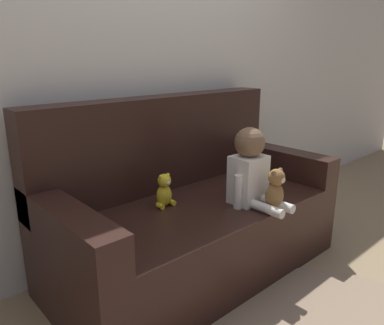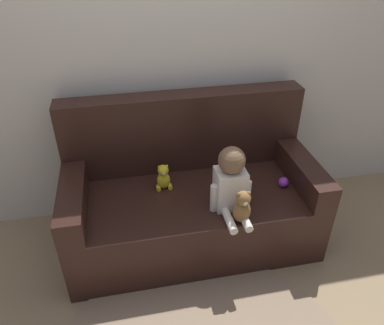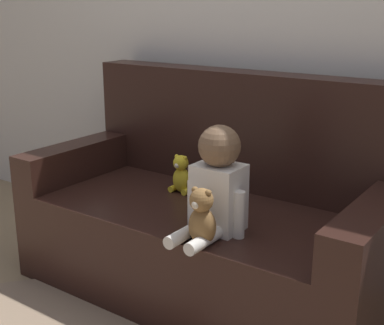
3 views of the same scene
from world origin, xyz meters
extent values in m
plane|color=#9E8460|center=(0.00, 0.00, 0.00)|extent=(12.00, 12.00, 0.00)
cube|color=silver|center=(0.00, 0.51, 1.30)|extent=(8.00, 0.05, 2.60)
cube|color=black|center=(0.00, 0.00, 0.23)|extent=(1.74, 0.85, 0.45)
cube|color=black|center=(0.00, 0.34, 0.75)|extent=(1.74, 0.18, 0.58)
cube|color=black|center=(-0.79, 0.00, 0.55)|extent=(0.16, 0.85, 0.19)
cube|color=black|center=(0.79, 0.00, 0.55)|extent=(0.16, 0.85, 0.19)
cube|color=white|center=(0.21, -0.21, 0.59)|extent=(0.19, 0.16, 0.28)
sphere|color=brown|center=(0.21, -0.21, 0.81)|extent=(0.17, 0.17, 0.17)
cylinder|color=white|center=(0.16, -0.39, 0.48)|extent=(0.05, 0.20, 0.05)
cylinder|color=white|center=(0.26, -0.39, 0.48)|extent=(0.05, 0.20, 0.05)
cylinder|color=white|center=(0.10, -0.23, 0.55)|extent=(0.05, 0.05, 0.19)
cylinder|color=white|center=(0.32, -0.23, 0.55)|extent=(0.05, 0.05, 0.19)
ellipsoid|color=olive|center=(0.24, -0.37, 0.53)|extent=(0.11, 0.09, 0.15)
sphere|color=olive|center=(0.24, -0.38, 0.64)|extent=(0.09, 0.09, 0.09)
sphere|color=olive|center=(0.21, -0.38, 0.68)|extent=(0.03, 0.03, 0.03)
sphere|color=olive|center=(0.27, -0.38, 0.68)|extent=(0.03, 0.03, 0.03)
sphere|color=beige|center=(0.24, -0.42, 0.63)|extent=(0.03, 0.03, 0.03)
ellipsoid|color=yellow|center=(-0.19, 0.07, 0.52)|extent=(0.09, 0.08, 0.13)
sphere|color=yellow|center=(-0.19, 0.06, 0.61)|extent=(0.08, 0.08, 0.08)
sphere|color=yellow|center=(-0.21, 0.06, 0.64)|extent=(0.02, 0.02, 0.02)
sphere|color=yellow|center=(-0.16, 0.06, 0.64)|extent=(0.02, 0.02, 0.02)
sphere|color=beige|center=(-0.19, 0.03, 0.60)|extent=(0.03, 0.03, 0.03)
cylinder|color=yellow|center=(-0.23, 0.05, 0.47)|extent=(0.03, 0.05, 0.03)
cylinder|color=yellow|center=(-0.15, 0.05, 0.47)|extent=(0.03, 0.05, 0.03)
sphere|color=purple|center=(0.64, -0.09, 0.49)|extent=(0.07, 0.07, 0.07)
camera|label=1|loc=(-1.40, -1.50, 1.28)|focal=35.00mm
camera|label=2|loc=(-0.42, -2.05, 2.05)|focal=35.00mm
camera|label=3|loc=(1.31, -1.95, 1.35)|focal=50.00mm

